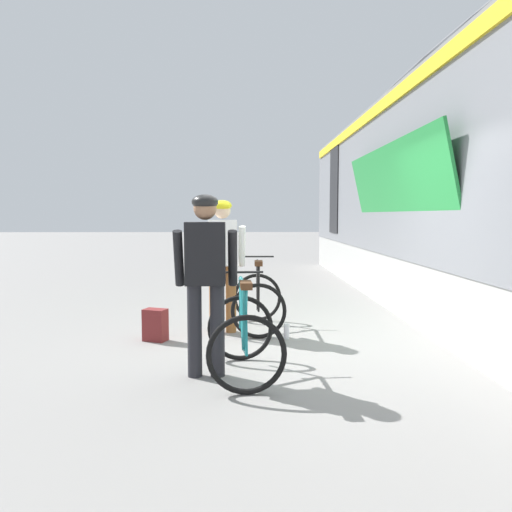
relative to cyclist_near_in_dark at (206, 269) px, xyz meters
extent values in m
plane|color=gray|center=(1.10, 1.05, -1.05)|extent=(80.00, 80.00, 0.00)
cube|color=#238C3D|center=(2.71, 2.88, 0.75)|extent=(0.41, 4.51, 1.67)
cube|color=yellow|center=(2.71, 2.10, 2.37)|extent=(0.04, 17.11, 0.20)
cube|color=black|center=(2.70, 1.84, 1.20)|extent=(0.04, 1.10, 0.80)
cube|color=black|center=(2.72, 8.21, 1.20)|extent=(0.03, 1.10, 2.29)
cylinder|color=#232328|center=(-0.11, 0.00, -0.60)|extent=(0.14, 0.14, 0.90)
cylinder|color=#232328|center=(0.11, 0.00, -0.60)|extent=(0.14, 0.14, 0.90)
cube|color=black|center=(0.00, 0.00, 0.15)|extent=(0.38, 0.25, 0.60)
cylinder|color=black|center=(-0.26, 0.03, 0.10)|extent=(0.09, 0.26, 0.56)
cylinder|color=black|center=(0.26, 0.04, 0.10)|extent=(0.09, 0.26, 0.56)
sphere|color=#9E7051|center=(0.00, 0.00, 0.58)|extent=(0.22, 0.22, 0.22)
ellipsoid|color=black|center=(0.00, 0.00, 0.64)|extent=(0.26, 0.28, 0.14)
cylinder|color=#935B2D|center=(-0.03, 1.79, -0.60)|extent=(0.14, 0.14, 0.90)
cylinder|color=#935B2D|center=(0.19, 1.80, -0.60)|extent=(0.14, 0.14, 0.90)
cube|color=white|center=(0.08, 1.80, 0.15)|extent=(0.39, 0.26, 0.60)
cylinder|color=white|center=(-0.18, 1.82, 0.10)|extent=(0.10, 0.26, 0.56)
cylinder|color=white|center=(0.34, 1.85, 0.10)|extent=(0.10, 0.26, 0.56)
sphere|color=beige|center=(0.08, 1.80, 0.58)|extent=(0.22, 0.22, 0.22)
ellipsoid|color=yellow|center=(0.08, 1.80, 0.64)|extent=(0.27, 0.29, 0.14)
torus|color=black|center=(0.33, 0.51, -0.70)|extent=(0.71, 0.09, 0.71)
torus|color=black|center=(0.39, -0.51, -0.70)|extent=(0.71, 0.09, 0.71)
cylinder|color=#197A7F|center=(0.35, 0.15, -0.45)|extent=(0.08, 0.65, 0.63)
cylinder|color=#197A7F|center=(0.36, 0.03, -0.15)|extent=(0.09, 0.85, 0.04)
cylinder|color=#197A7F|center=(0.38, -0.27, -0.45)|extent=(0.06, 0.28, 0.62)
cylinder|color=#197A7F|center=(0.38, -0.33, -0.73)|extent=(0.05, 0.36, 0.08)
cylinder|color=#197A7F|center=(0.39, -0.45, -0.42)|extent=(0.03, 0.14, 0.56)
cylinder|color=#197A7F|center=(0.33, 0.48, -0.42)|extent=(0.04, 0.08, 0.55)
cylinder|color=black|center=(0.33, 0.46, -0.09)|extent=(0.48, 0.05, 0.02)
cube|color=#4C2D19|center=(0.39, -0.42, -0.10)|extent=(0.11, 0.25, 0.06)
torus|color=black|center=(0.56, 2.46, -0.70)|extent=(0.71, 0.06, 0.71)
torus|color=black|center=(0.55, 1.44, -0.70)|extent=(0.71, 0.06, 0.71)
cylinder|color=black|center=(0.56, 2.11, -0.45)|extent=(0.05, 0.64, 0.63)
cylinder|color=black|center=(0.56, 1.99, -0.15)|extent=(0.05, 0.85, 0.04)
cylinder|color=black|center=(0.55, 1.68, -0.45)|extent=(0.04, 0.27, 0.62)
cylinder|color=black|center=(0.55, 1.62, -0.73)|extent=(0.03, 0.36, 0.08)
cylinder|color=black|center=(0.55, 1.50, -0.42)|extent=(0.03, 0.14, 0.56)
cylinder|color=black|center=(0.56, 2.44, -0.42)|extent=(0.03, 0.08, 0.55)
cylinder|color=black|center=(0.56, 2.41, -0.09)|extent=(0.48, 0.03, 0.02)
cube|color=#4C2D19|center=(0.55, 1.53, -0.10)|extent=(0.10, 0.24, 0.06)
cube|color=maroon|center=(-0.74, 1.36, -0.85)|extent=(0.33, 0.27, 0.40)
cylinder|color=silver|center=(0.91, 1.44, -0.96)|extent=(0.07, 0.07, 0.19)
camera|label=1|loc=(0.38, -4.68, 0.51)|focal=34.41mm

